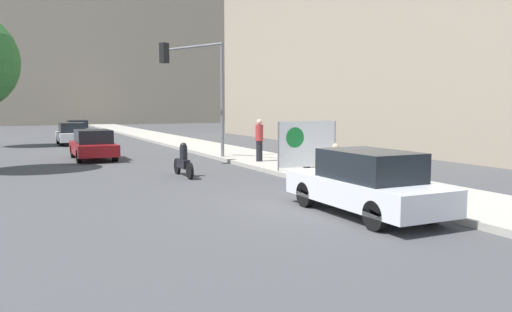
% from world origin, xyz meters
% --- Properties ---
extents(ground_plane, '(160.00, 160.00, 0.00)m').
position_xyz_m(ground_plane, '(0.00, 0.00, 0.00)').
color(ground_plane, '#444447').
extents(sidewalk_curb, '(3.38, 90.00, 0.17)m').
position_xyz_m(sidewalk_curb, '(3.32, 15.00, 0.08)').
color(sidewalk_curb, '#A8A399').
rests_on(sidewalk_curb, ground_plane).
extents(seated_protester, '(0.99, 0.77, 1.22)m').
position_xyz_m(seated_protester, '(2.20, 2.56, 0.83)').
color(seated_protester, '#474C56').
rests_on(seated_protester, sidewalk_curb).
extents(jogger_on_sidewalk, '(0.34, 0.34, 1.72)m').
position_xyz_m(jogger_on_sidewalk, '(3.22, 6.06, 1.05)').
color(jogger_on_sidewalk, black).
rests_on(jogger_on_sidewalk, sidewalk_curb).
extents(pedestrian_behind, '(0.34, 0.34, 1.84)m').
position_xyz_m(pedestrian_behind, '(2.56, 8.95, 1.12)').
color(pedestrian_behind, black).
rests_on(pedestrian_behind, sidewalk_curb).
extents(protest_banner, '(2.56, 0.06, 1.84)m').
position_xyz_m(protest_banner, '(2.98, 5.64, 1.14)').
color(protest_banner, slate).
rests_on(protest_banner, sidewalk_curb).
extents(traffic_light_pole, '(3.44, 3.21, 5.35)m').
position_xyz_m(traffic_light_pole, '(0.63, 11.03, 3.84)').
color(traffic_light_pole, slate).
rests_on(traffic_light_pole, sidewalk_curb).
extents(parked_car_curbside, '(1.75, 4.48, 1.54)m').
position_xyz_m(parked_car_curbside, '(0.41, -1.26, 0.76)').
color(parked_car_curbside, silver).
rests_on(parked_car_curbside, ground_plane).
extents(car_on_road_nearest, '(1.82, 4.30, 1.45)m').
position_xyz_m(car_on_road_nearest, '(-3.72, 14.45, 0.72)').
color(car_on_road_nearest, maroon).
rests_on(car_on_road_nearest, ground_plane).
extents(car_on_road_midblock, '(1.79, 4.16, 1.49)m').
position_xyz_m(car_on_road_midblock, '(-3.71, 24.98, 0.74)').
color(car_on_road_midblock, white).
rests_on(car_on_road_midblock, ground_plane).
extents(car_on_road_distant, '(1.72, 4.15, 1.46)m').
position_xyz_m(car_on_road_distant, '(-2.55, 33.06, 0.72)').
color(car_on_road_distant, '#565B60').
rests_on(car_on_road_distant, ground_plane).
extents(motorcycle_on_road, '(0.28, 2.14, 1.26)m').
position_xyz_m(motorcycle_on_road, '(-1.54, 6.87, 0.54)').
color(motorcycle_on_road, black).
rests_on(motorcycle_on_road, ground_plane).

